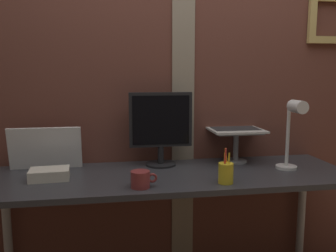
% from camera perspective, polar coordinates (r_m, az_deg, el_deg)
% --- Properties ---
extents(brick_wall_back, '(3.51, 0.16, 2.50)m').
position_cam_1_polar(brick_wall_back, '(2.27, 1.80, 7.37)').
color(brick_wall_back, brown).
rests_on(brick_wall_back, ground_plane).
extents(desk, '(2.00, 0.62, 0.75)m').
position_cam_1_polar(desk, '(1.99, 0.47, -9.74)').
color(desk, '#333338').
rests_on(desk, ground_plane).
extents(monitor, '(0.37, 0.18, 0.44)m').
position_cam_1_polar(monitor, '(2.09, -1.18, 0.33)').
color(monitor, black).
rests_on(monitor, desk).
extents(laptop_stand, '(0.28, 0.22, 0.19)m').
position_cam_1_polar(laptop_stand, '(2.23, 10.84, -2.40)').
color(laptop_stand, gray).
rests_on(laptop_stand, desk).
extents(laptop, '(0.32, 0.30, 0.21)m').
position_cam_1_polar(laptop, '(2.27, 10.36, 0.75)').
color(laptop, silver).
rests_on(laptop, laptop_stand).
extents(whiteboard_panel, '(0.40, 0.06, 0.25)m').
position_cam_1_polar(whiteboard_panel, '(2.15, -19.08, -3.41)').
color(whiteboard_panel, white).
rests_on(whiteboard_panel, desk).
extents(desk_lamp, '(0.12, 0.20, 0.40)m').
position_cam_1_polar(desk_lamp, '(2.09, 19.41, -0.16)').
color(desk_lamp, white).
rests_on(desk_lamp, desk).
extents(pen_cup, '(0.07, 0.07, 0.18)m').
position_cam_1_polar(pen_cup, '(1.81, 9.26, -7.41)').
color(pen_cup, yellow).
rests_on(pen_cup, desk).
extents(coffee_mug, '(0.13, 0.09, 0.08)m').
position_cam_1_polar(coffee_mug, '(1.73, -4.39, -8.51)').
color(coffee_mug, maroon).
rests_on(coffee_mug, desk).
extents(paper_clutter_stack, '(0.21, 0.15, 0.06)m').
position_cam_1_polar(paper_clutter_stack, '(1.96, -18.48, -7.33)').
color(paper_clutter_stack, silver).
rests_on(paper_clutter_stack, desk).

